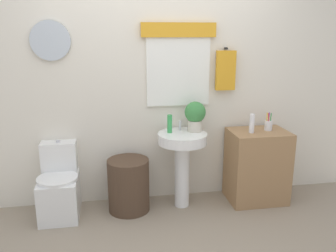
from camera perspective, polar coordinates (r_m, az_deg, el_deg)
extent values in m
cube|color=silver|center=(3.61, -2.20, 7.91)|extent=(4.40, 0.10, 2.60)
cube|color=white|center=(3.58, 1.68, 8.83)|extent=(0.64, 0.03, 0.69)
cube|color=gold|center=(3.55, 1.78, 15.34)|extent=(0.74, 0.04, 0.14)
cylinder|color=silver|center=(3.52, -18.55, 13.01)|extent=(0.37, 0.03, 0.37)
cylinder|color=black|center=(3.68, 9.38, 12.32)|extent=(0.02, 0.06, 0.02)
cube|color=gold|center=(3.67, 9.34, 8.88)|extent=(0.20, 0.05, 0.40)
cube|color=white|center=(3.64, -17.14, -10.87)|extent=(0.36, 0.50, 0.39)
cylinder|color=white|center=(3.50, -17.52, -8.16)|extent=(0.38, 0.38, 0.03)
cube|color=white|center=(3.67, -17.24, -4.78)|extent=(0.34, 0.18, 0.31)
cylinder|color=silver|center=(3.62, -17.43, -2.35)|extent=(0.04, 0.04, 0.02)
cylinder|color=#4C3828|center=(3.58, -6.41, -9.50)|extent=(0.41, 0.41, 0.53)
cylinder|color=white|center=(3.62, 2.29, -7.91)|extent=(0.15, 0.15, 0.68)
cylinder|color=white|center=(3.48, 2.36, -2.00)|extent=(0.49, 0.49, 0.10)
cylinder|color=silver|center=(3.57, 1.97, 0.09)|extent=(0.03, 0.03, 0.10)
cube|color=#9E754C|center=(3.84, 14.23, -6.30)|extent=(0.59, 0.44, 0.76)
cylinder|color=green|center=(3.47, 0.27, 0.36)|extent=(0.05, 0.05, 0.18)
cylinder|color=beige|center=(3.54, 4.39, 0.04)|extent=(0.14, 0.14, 0.11)
sphere|color=#3D8442|center=(3.51, 4.43, 2.26)|extent=(0.21, 0.21, 0.21)
cylinder|color=white|center=(3.62, 13.46, 0.40)|extent=(0.05, 0.05, 0.19)
cylinder|color=silver|center=(3.77, 15.97, 0.08)|extent=(0.08, 0.08, 0.10)
cylinder|color=green|center=(3.76, 16.28, 0.74)|extent=(0.01, 0.03, 0.18)
cylinder|color=purple|center=(3.77, 15.98, 0.81)|extent=(0.02, 0.01, 0.18)
cylinder|color=yellow|center=(3.75, 15.75, 0.74)|extent=(0.01, 0.03, 0.18)
cylinder|color=red|center=(3.74, 16.06, 0.68)|extent=(0.03, 0.02, 0.18)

